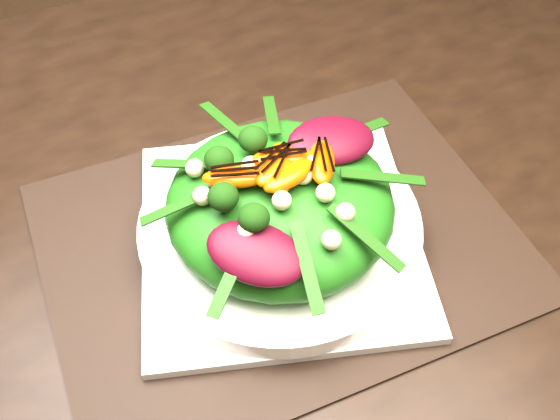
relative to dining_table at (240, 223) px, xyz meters
name	(u,v)px	position (x,y,z in m)	size (l,w,h in m)	color
dining_table	(240,223)	(0.00, 0.00, 0.00)	(1.60, 0.90, 0.75)	black
placemat	(280,240)	(0.02, -0.05, 0.02)	(0.45, 0.34, 0.00)	black
plate_base	(280,236)	(0.02, -0.05, 0.03)	(0.27, 0.27, 0.01)	silver
salad_bowl	(280,226)	(0.02, -0.05, 0.04)	(0.27, 0.27, 0.02)	white
lettuce_mound	(280,204)	(0.02, -0.05, 0.08)	(0.21, 0.21, 0.07)	#216312
radicchio_leaf	(332,141)	(0.08, -0.04, 0.12)	(0.08, 0.05, 0.02)	#3D0612
orange_segment	(270,154)	(0.02, -0.03, 0.12)	(0.06, 0.02, 0.02)	#E24303
broccoli_floret	(218,160)	(-0.02, -0.02, 0.13)	(0.04, 0.04, 0.04)	black
macadamia_nut	(329,187)	(0.05, -0.09, 0.12)	(0.02, 0.02, 0.02)	beige
balsamic_drizzle	(270,148)	(0.02, -0.03, 0.13)	(0.05, 0.00, 0.00)	black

